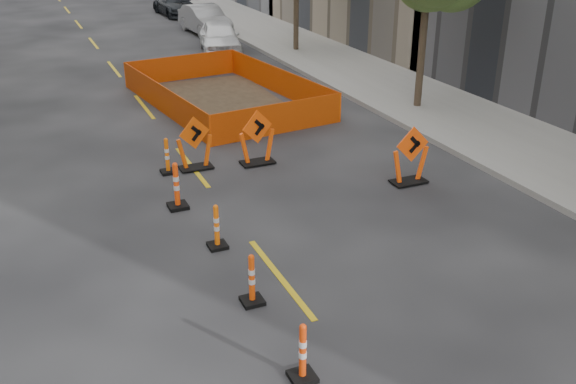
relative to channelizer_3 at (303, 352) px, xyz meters
name	(u,v)px	position (x,y,z in m)	size (l,w,h in m)	color
sidewalk_right	(432,105)	(9.78, 10.70, -0.41)	(4.00, 90.00, 0.15)	gray
channelizer_3	(303,352)	(0.00, 0.00, 0.00)	(0.38, 0.38, 0.96)	#E53A09
channelizer_4	(252,279)	(0.02, 2.13, 0.00)	(0.38, 0.38, 0.96)	#E44309
channelizer_5	(217,226)	(0.07, 4.27, -0.01)	(0.37, 0.37, 0.95)	#F0600A
channelizer_6	(176,186)	(-0.19, 6.40, 0.07)	(0.44, 0.44, 1.11)	#FB420A
channelizer_7	(167,156)	(0.11, 8.53, 0.00)	(0.38, 0.38, 0.95)	#E05A09
chevron_sign_left	(195,143)	(0.85, 8.52, 0.24)	(0.96, 0.58, 1.44)	#D64909
chevron_sign_center	(257,137)	(2.46, 8.22, 0.27)	(1.00, 0.60, 1.50)	#F74C0A
chevron_sign_right	(411,155)	(5.44, 5.50, 0.26)	(0.99, 0.59, 1.49)	#FD4A0A
safety_fence	(223,90)	(3.44, 14.04, 0.00)	(4.49, 7.64, 0.95)	#E45C0C
parked_car_near	(220,37)	(5.89, 21.99, 0.25)	(1.72, 4.27, 1.45)	white
parked_car_mid	(205,20)	(6.67, 26.96, 0.26)	(1.56, 4.48, 1.48)	gray
parked_car_far	(175,4)	(6.79, 33.83, 0.19)	(1.88, 4.63, 1.34)	black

